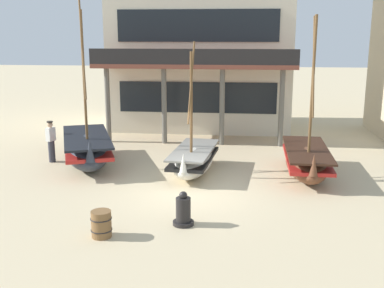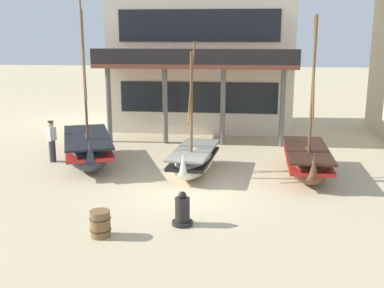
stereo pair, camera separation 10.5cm
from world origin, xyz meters
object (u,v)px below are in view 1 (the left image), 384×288
fishing_boat_near_left (87,148)px  capstan_winch (183,212)px  harbor_building_main (202,27)px  fishing_boat_centre_large (306,160)px  fishing_boat_far_right (194,160)px  fisherman_by_hull (51,142)px  wooden_barrel (101,224)px

fishing_boat_near_left → capstan_winch: bearing=-50.9°
harbor_building_main → fishing_boat_centre_large: bearing=-63.3°
fishing_boat_far_right → harbor_building_main: bearing=93.3°
fishing_boat_near_left → fishing_boat_centre_large: size_ratio=1.12×
fisherman_by_hull → harbor_building_main: size_ratio=0.15×
wooden_barrel → fishing_boat_far_right: bearing=73.2°
fisherman_by_hull → fishing_boat_centre_large: bearing=-4.9°
fishing_boat_near_left → capstan_winch: fishing_boat_near_left is taller
fisherman_by_hull → wooden_barrel: 8.04m
fisherman_by_hull → capstan_winch: size_ratio=1.76×
fishing_boat_near_left → capstan_winch: size_ratio=6.74×
fisherman_by_hull → harbor_building_main: (5.36, 8.44, 4.61)m
fishing_boat_far_right → capstan_winch: fishing_boat_far_right is taller
wooden_barrel → fishing_boat_near_left: bearing=111.2°
fishing_boat_centre_large → wooden_barrel: size_ratio=8.18×
fishing_boat_centre_large → fishing_boat_far_right: (-4.13, -0.17, -0.05)m
fishing_boat_far_right → fisherman_by_hull: 6.01m
capstan_winch → fishing_boat_near_left: bearing=129.1°
fisherman_by_hull → fishing_boat_near_left: bearing=-8.5°
fishing_boat_centre_large → wooden_barrel: (-5.89, -6.02, -0.24)m
fishing_boat_near_left → wooden_barrel: size_ratio=9.20×
fishing_boat_near_left → fishing_boat_far_right: fishing_boat_near_left is taller
fisherman_by_hull → capstan_winch: fisherman_by_hull is taller
fishing_boat_centre_large → capstan_winch: 6.35m
fishing_boat_far_right → capstan_winch: bearing=-87.3°
fishing_boat_centre_large → capstan_winch: bearing=-127.9°
fishing_boat_centre_large → fishing_boat_far_right: fishing_boat_centre_large is taller
fisherman_by_hull → capstan_winch: (6.14, -5.86, -0.45)m
fishing_boat_far_right → capstan_winch: size_ratio=5.06×
fishing_boat_near_left → harbor_building_main: size_ratio=0.59×
fishing_boat_centre_large → wooden_barrel: 8.43m
fishing_boat_near_left → wooden_barrel: fishing_boat_near_left is taller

